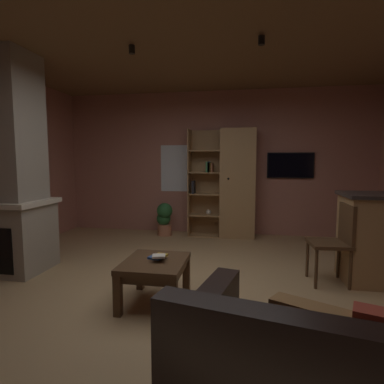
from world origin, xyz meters
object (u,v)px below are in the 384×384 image
object	(u,v)px
table_book_0	(155,258)
dining_chair	(336,238)
stone_fireplace	(6,175)
table_book_1	(161,255)
bookshelf_cabinet	(233,184)
wall_mounted_tv	(290,165)
coffee_table	(155,269)
potted_floor_plant	(164,218)
table_book_2	(159,256)

from	to	relation	value
table_book_0	dining_chair	size ratio (longest dim) A/B	0.14
stone_fireplace	table_book_1	bearing A→B (deg)	-13.71
stone_fireplace	bookshelf_cabinet	distance (m)	3.57
table_book_0	wall_mounted_tv	distance (m)	3.58
coffee_table	wall_mounted_tv	size ratio (longest dim) A/B	0.83
dining_chair	table_book_1	bearing A→B (deg)	-157.30
table_book_0	stone_fireplace	bearing A→B (deg)	165.53
potted_floor_plant	stone_fireplace	bearing A→B (deg)	-123.88
stone_fireplace	wall_mounted_tv	bearing A→B (deg)	33.58
table_book_0	dining_chair	bearing A→B (deg)	22.49
wall_mounted_tv	coffee_table	bearing A→B (deg)	-118.30
dining_chair	wall_mounted_tv	bearing A→B (deg)	95.69
table_book_2	dining_chair	distance (m)	2.03
stone_fireplace	table_book_1	xyz separation A→B (m)	(2.15, -0.52, -0.76)
table_book_1	wall_mounted_tv	world-z (taller)	wall_mounted_tv
table_book_2	table_book_1	bearing A→B (deg)	92.00
table_book_1	wall_mounted_tv	distance (m)	3.53
stone_fireplace	table_book_1	distance (m)	2.34
table_book_1	stone_fireplace	bearing A→B (deg)	166.29
dining_chair	stone_fireplace	bearing A→B (deg)	-176.47
coffee_table	table_book_0	distance (m)	0.11
stone_fireplace	table_book_2	distance (m)	2.36
coffee_table	table_book_1	xyz separation A→B (m)	(0.05, 0.07, 0.12)
table_book_0	coffee_table	bearing A→B (deg)	-79.36
bookshelf_cabinet	coffee_table	world-z (taller)	bookshelf_cabinet
bookshelf_cabinet	coffee_table	size ratio (longest dim) A/B	2.88
table_book_2	bookshelf_cabinet	bearing A→B (deg)	78.64
table_book_1	wall_mounted_tv	xyz separation A→B (m)	(1.62, 3.02, 0.85)
table_book_0	potted_floor_plant	size ratio (longest dim) A/B	0.21
stone_fireplace	bookshelf_cabinet	bearing A→B (deg)	39.93
stone_fireplace	table_book_0	distance (m)	2.30
stone_fireplace	table_book_2	world-z (taller)	stone_fireplace
wall_mounted_tv	table_book_2	bearing A→B (deg)	-117.38
table_book_0	table_book_2	world-z (taller)	table_book_2
stone_fireplace	dining_chair	size ratio (longest dim) A/B	2.95
bookshelf_cabinet	table_book_0	xyz separation A→B (m)	(-0.64, -2.83, -0.54)
coffee_table	potted_floor_plant	distance (m)	2.84
table_book_2	wall_mounted_tv	size ratio (longest dim) A/B	0.15
potted_floor_plant	table_book_2	bearing A→B (deg)	-76.14
table_book_1	bookshelf_cabinet	bearing A→B (deg)	78.21
table_book_1	table_book_2	bearing A→B (deg)	-88.00
potted_floor_plant	dining_chair	bearing A→B (deg)	-37.37
bookshelf_cabinet	dining_chair	xyz separation A→B (m)	(1.25, -2.04, -0.45)
wall_mounted_tv	stone_fireplace	bearing A→B (deg)	-146.42
coffee_table	potted_floor_plant	size ratio (longest dim) A/B	1.12
potted_floor_plant	wall_mounted_tv	size ratio (longest dim) A/B	0.74
stone_fireplace	table_book_0	bearing A→B (deg)	-14.47
coffee_table	table_book_1	distance (m)	0.14
table_book_2	dining_chair	xyz separation A→B (m)	(1.84, 0.86, 0.04)
bookshelf_cabinet	table_book_2	xyz separation A→B (m)	(-0.58, -2.91, -0.49)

